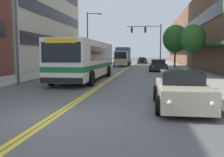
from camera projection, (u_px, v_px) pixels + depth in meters
ground_plane at (130, 66)px, 44.45m from camera, size 240.00×240.00×0.00m
sidewalk_left at (90, 65)px, 45.49m from camera, size 3.87×106.00×0.14m
sidewalk_right at (173, 66)px, 43.41m from camera, size 3.87×106.00×0.14m
centre_line at (130, 66)px, 44.45m from camera, size 0.34×106.00×0.01m
storefront_row_right at (211, 36)px, 42.06m from camera, size 9.10×68.00×10.27m
city_bus at (86, 58)px, 19.84m from camera, size 2.92×11.60×2.97m
car_slate_blue_parked_left_near at (101, 63)px, 40.36m from camera, size 2.17×4.85×1.36m
car_navy_parked_left_mid at (88, 66)px, 31.18m from camera, size 2.10×4.39×1.28m
car_champagne_parked_right_foreground at (181, 90)px, 9.49m from camera, size 1.98×4.52×1.38m
car_charcoal_parked_right_mid at (158, 66)px, 30.53m from camera, size 2.15×4.78×1.42m
car_black_moving_lead at (142, 61)px, 55.19m from camera, size 2.07×4.47×1.29m
car_beige_moving_second at (142, 60)px, 66.47m from camera, size 2.02×4.21×1.29m
box_truck at (123, 57)px, 43.73m from camera, size 2.56×7.25×3.23m
traffic_signal_mast at (149, 37)px, 42.74m from camera, size 5.91×0.38×7.16m
street_lamp_left_near at (20, 8)px, 15.71m from camera, size 2.13×0.28×8.31m
street_lamp_left_far at (90, 36)px, 34.59m from camera, size 2.17×0.28×7.77m
street_tree_right_mid at (193, 38)px, 24.59m from camera, size 2.46×2.46×4.83m
street_tree_right_far at (175, 39)px, 34.99m from camera, size 3.52×3.52×6.01m
fire_hydrant at (185, 73)px, 19.79m from camera, size 0.33×0.25×0.82m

